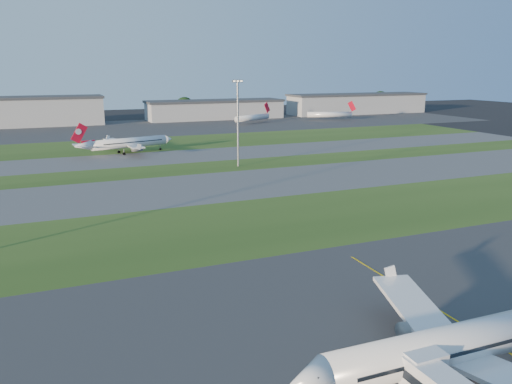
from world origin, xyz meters
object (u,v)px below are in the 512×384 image
mini_jet_far (330,114)px  light_mast_centre (238,117)px  airliner_taxiing (129,143)px  airliner_parked (466,343)px  mini_jet_near (253,118)px

mini_jet_far → light_mast_centre: (-99.46, -114.32, 11.53)m
airliner_taxiing → mini_jet_far: (126.58, 77.11, -0.40)m
mini_jet_far → airliner_parked: bearing=-97.2°
airliner_parked → airliner_taxiing: (-9.12, 146.44, -0.29)m
mini_jet_near → light_mast_centre: bearing=-142.3°
mini_jet_far → mini_jet_near: bearing=-158.5°
airliner_parked → light_mast_centre: 111.23m
airliner_taxiing → mini_jet_near: (77.70, 76.31, -0.40)m
airliner_taxiing → mini_jet_far: airliner_taxiing is taller
airliner_taxiing → light_mast_centre: 47.37m
airliner_parked → mini_jet_near: airliner_parked is taller
airliner_parked → mini_jet_far: bearing=63.2°
airliner_taxiing → mini_jet_near: size_ratio=1.27×
mini_jet_far → light_mast_centre: light_mast_centre is taller
airliner_parked → light_mast_centre: size_ratio=1.41×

